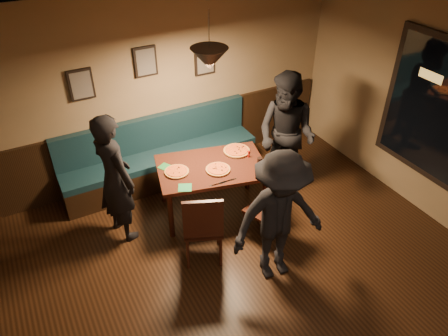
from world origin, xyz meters
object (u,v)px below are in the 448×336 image
object	(u,v)px
diner_left	(115,179)
diner_right	(286,136)
dining_table	(212,189)
diner_front	(279,218)
chair_near_right	(262,209)
tabasco_bottle	(249,154)
chair_near_left	(203,224)
booth_bench	(161,154)
soda_glass	(260,163)

from	to	relation	value
diner_left	diner_right	distance (m)	2.43
dining_table	diner_front	bearing A→B (deg)	-70.15
chair_near_right	diner_front	bearing A→B (deg)	-129.40
dining_table	diner_front	distance (m)	1.45
diner_right	diner_front	bearing A→B (deg)	-61.86
diner_left	tabasco_bottle	distance (m)	1.81
dining_table	tabasco_bottle	xyz separation A→B (m)	(0.54, -0.05, 0.44)
chair_near_left	diner_right	world-z (taller)	diner_right
chair_near_left	diner_left	xyz separation A→B (m)	(-0.76, 0.89, 0.36)
booth_bench	diner_left	world-z (taller)	diner_left
chair_near_right	diner_right	bearing A→B (deg)	19.67
soda_glass	diner_right	bearing A→B (deg)	25.61
chair_near_right	chair_near_left	bearing A→B (deg)	157.59
dining_table	diner_left	size ratio (longest dim) A/B	0.81
booth_bench	chair_near_left	size ratio (longest dim) A/B	2.87
soda_glass	diner_front	bearing A→B (deg)	-110.93
diner_front	tabasco_bottle	bearing A→B (deg)	80.68
booth_bench	tabasco_bottle	size ratio (longest dim) A/B	25.62
diner_front	soda_glass	world-z (taller)	diner_front
diner_right	diner_front	world-z (taller)	diner_right
tabasco_bottle	dining_table	bearing A→B (deg)	174.69
booth_bench	soda_glass	xyz separation A→B (m)	(0.90, -1.33, 0.34)
diner_right	soda_glass	world-z (taller)	diner_right
dining_table	chair_near_right	distance (m)	0.82
chair_near_left	diner_front	distance (m)	0.96
diner_left	diner_front	distance (m)	2.07
diner_front	tabasco_bottle	distance (m)	1.37
diner_front	soda_glass	distance (m)	1.10
dining_table	diner_front	size ratio (longest dim) A/B	0.85
soda_glass	tabasco_bottle	world-z (taller)	soda_glass
booth_bench	chair_near_right	xyz separation A→B (m)	(0.71, -1.74, -0.07)
chair_near_right	tabasco_bottle	world-z (taller)	tabasco_bottle
soda_glass	tabasco_bottle	distance (m)	0.28
diner_right	soda_glass	bearing A→B (deg)	-88.77
soda_glass	dining_table	bearing A→B (deg)	148.66
diner_right	diner_front	xyz separation A→B (m)	(-1.02, -1.33, -0.08)
booth_bench	dining_table	bearing A→B (deg)	-70.40
diner_right	soda_glass	xyz separation A→B (m)	(-0.63, -0.30, -0.08)
chair_near_left	soda_glass	xyz separation A→B (m)	(1.03, 0.39, 0.32)
diner_left	chair_near_left	bearing A→B (deg)	-157.39
diner_right	chair_near_right	bearing A→B (deg)	-73.43
chair_near_right	soda_glass	distance (m)	0.61
chair_near_left	diner_left	size ratio (longest dim) A/B	0.59
diner_right	diner_front	size ratio (longest dim) A/B	1.09
booth_bench	chair_near_right	size ratio (longest dim) A/B	3.49
booth_bench	chair_near_left	bearing A→B (deg)	-94.42
diner_left	diner_right	size ratio (longest dim) A/B	0.96
diner_left	soda_glass	bearing A→B (deg)	-123.41
dining_table	chair_near_left	xyz separation A→B (m)	(-0.49, -0.72, 0.14)
chair_near_left	diner_front	size ratio (longest dim) A/B	0.62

